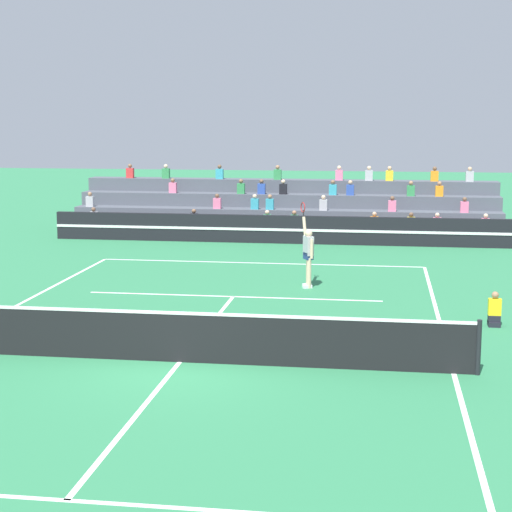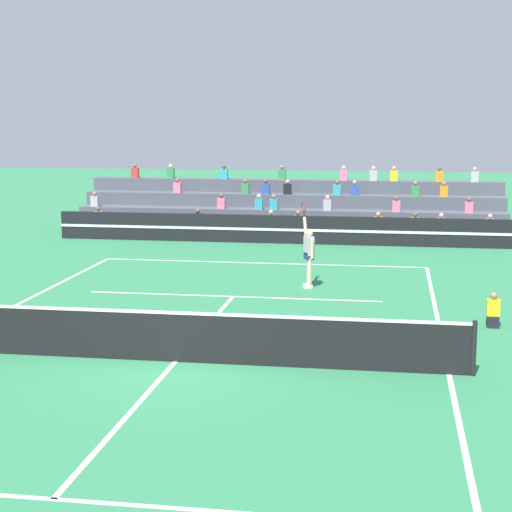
{
  "view_description": "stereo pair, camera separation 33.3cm",
  "coord_description": "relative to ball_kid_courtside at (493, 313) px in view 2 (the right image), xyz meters",
  "views": [
    {
      "loc": [
        4.0,
        -16.51,
        5.03
      ],
      "look_at": [
        0.59,
        6.81,
        1.1
      ],
      "focal_mm": 60.0,
      "sensor_mm": 36.0,
      "label": 1
    },
    {
      "loc": [
        4.32,
        -16.46,
        5.03
      ],
      "look_at": [
        0.59,
        6.81,
        1.1
      ],
      "focal_mm": 60.0,
      "sensor_mm": 36.0,
      "label": 2
    }
  ],
  "objects": [
    {
      "name": "ball_kid_courtside",
      "position": [
        0.0,
        0.0,
        0.0
      ],
      "size": [
        0.3,
        0.36,
        0.84
      ],
      "color": "black",
      "rests_on": "ground"
    },
    {
      "name": "bleacher_stand",
      "position": [
        -6.75,
        15.65,
        0.5
      ],
      "size": [
        17.87,
        3.8,
        2.83
      ],
      "color": "#4C515B",
      "rests_on": "ground"
    },
    {
      "name": "ground_plane",
      "position": [
        -6.76,
        -4.04,
        -0.33
      ],
      "size": [
        120.0,
        120.0,
        0.0
      ],
      "primitive_type": "plane",
      "color": "#2D7A4C"
    },
    {
      "name": "court_lines",
      "position": [
        -6.76,
        -4.04,
        -0.33
      ],
      "size": [
        11.1,
        23.9,
        0.01
      ],
      "color": "white",
      "rests_on": "ground"
    },
    {
      "name": "tennis_player",
      "position": [
        -4.81,
        3.99,
        0.66
      ],
      "size": [
        0.48,
        0.81,
        2.5
      ],
      "color": "beige",
      "rests_on": "ground"
    },
    {
      "name": "tennis_net",
      "position": [
        -6.76,
        -4.04,
        0.21
      ],
      "size": [
        12.0,
        0.1,
        1.1
      ],
      "color": "black",
      "rests_on": "ground"
    },
    {
      "name": "tennis_ball",
      "position": [
        -6.18,
        -3.15,
        -0.3
      ],
      "size": [
        0.07,
        0.07,
        0.07
      ],
      "primitive_type": "sphere",
      "color": "#C6DB33",
      "rests_on": "ground"
    },
    {
      "name": "sponsor_banner_wall",
      "position": [
        -6.76,
        12.48,
        0.22
      ],
      "size": [
        18.0,
        0.26,
        1.1
      ],
      "color": "black",
      "rests_on": "ground"
    }
  ]
}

